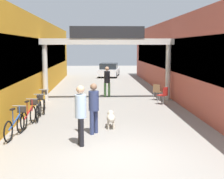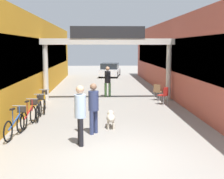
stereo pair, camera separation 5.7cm
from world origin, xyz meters
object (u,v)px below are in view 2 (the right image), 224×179
Objects in this scene: dog_on_leash at (111,117)px; bicycle_black_third at (39,108)px; pedestrian_companion at (80,111)px; cafe_chair_wood_farther at (158,91)px; bicycle_blue_nearest at (16,123)px; pedestrian_carrying_crate at (108,79)px; pedestrian_with_dog at (94,105)px; parked_car_white at (110,70)px; bicycle_red_second at (30,114)px; cafe_chair_red_nearer at (164,94)px; bollard_post_metal at (79,117)px; bicycle_orange_farthest at (45,102)px.

bicycle_black_third reaches higher than dog_on_leash.
pedestrian_companion reaches higher than cafe_chair_wood_farther.
bicycle_blue_nearest is (-3.13, -0.99, 0.06)m from dog_on_leash.
pedestrian_carrying_crate is 3.06m from cafe_chair_wood_farther.
pedestrian_with_dog reaches higher than dog_on_leash.
bicycle_black_third is (-2.85, 1.57, 0.06)m from dog_on_leash.
parked_car_white is (3.86, 20.37, 0.21)m from bicycle_blue_nearest.
pedestrian_carrying_crate is at bearing 61.41° from bicycle_black_third.
bicycle_red_second is 1.89× the size of cafe_chair_red_nearer.
dog_on_leash is 0.48× the size of bicycle_red_second.
bollard_post_metal is 0.25× the size of parked_car_white.
bicycle_black_third is at bearing 151.19° from dog_on_leash.
pedestrian_companion is at bearing -85.55° from bollard_post_metal.
bicycle_blue_nearest is at bearing -112.07° from pedestrian_carrying_crate.
bicycle_blue_nearest is 8.08m from cafe_chair_red_nearer.
bicycle_red_second is 1.00× the size of bicycle_black_third.
pedestrian_carrying_crate is at bearing 136.87° from cafe_chair_red_nearer.
bollard_post_metal is 6.36m from cafe_chair_red_nearer.
bollard_post_metal is at bearing -63.54° from bicycle_orange_farthest.
cafe_chair_red_nearer is (5.87, 4.01, 0.10)m from bicycle_red_second.
pedestrian_with_dog is 0.95× the size of pedestrian_companion.
bicycle_blue_nearest is 1.62× the size of bollard_post_metal.
bicycle_red_second is (-3.10, -6.61, -0.58)m from pedestrian_carrying_crate.
pedestrian_with_dog is 1.27m from pedestrian_companion.
parked_car_white is (3.72, 18.99, 0.21)m from bicycle_red_second.
pedestrian_companion is 2.24× the size of dog_on_leash.
bollard_post_metal reaches higher than bicycle_red_second.
bicycle_blue_nearest is at bearing -93.59° from bicycle_orange_farthest.
bollard_post_metal reaches higher than bicycle_orange_farthest.
parked_car_white reaches higher than bicycle_blue_nearest.
pedestrian_with_dog reaches higher than bicycle_red_second.
pedestrian_companion is 2.01× the size of cafe_chair_red_nearer.
bicycle_orange_farthest is at bearing 86.41° from bicycle_blue_nearest.
pedestrian_carrying_crate is at bearing 80.97° from bollard_post_metal.
bicycle_red_second is at bearing -101.07° from parked_car_white.
pedestrian_with_dog is 1.01× the size of bicycle_red_second.
pedestrian_companion reaches higher than parked_car_white.
cafe_chair_red_nearer is at bearing 56.06° from pedestrian_with_dog.
pedestrian_carrying_crate reaches higher than bicycle_orange_farthest.
bollard_post_metal is (1.90, -0.96, 0.09)m from bicycle_red_second.
pedestrian_with_dog is at bearing -118.02° from cafe_chair_wood_farther.
pedestrian_carrying_crate is at bearing 84.74° from pedestrian_with_dog.
bicycle_orange_farthest is at bearing 87.61° from bicycle_red_second.
bicycle_black_third is 6.40m from cafe_chair_red_nearer.
bicycle_orange_farthest is (-1.90, 5.02, -0.60)m from pedestrian_companion.
cafe_chair_wood_farther is (5.65, 4.05, 0.10)m from bicycle_black_third.
pedestrian_carrying_crate is 1.99× the size of cafe_chair_red_nearer.
pedestrian_carrying_crate is (1.09, 9.00, -0.02)m from pedestrian_companion.
bicycle_orange_farthest reaches higher than cafe_chair_wood_farther.
cafe_chair_red_nearer is 15.13m from parked_car_white.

